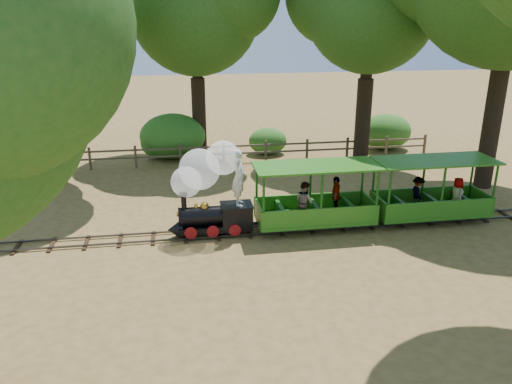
{
  "coord_description": "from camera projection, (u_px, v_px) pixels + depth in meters",
  "views": [
    {
      "loc": [
        -3.11,
        -14.4,
        6.56
      ],
      "look_at": [
        -0.69,
        0.5,
        1.18
      ],
      "focal_mm": 35.0,
      "sensor_mm": 36.0,
      "label": 1
    }
  ],
  "objects": [
    {
      "name": "ground",
      "position": [
        280.0,
        231.0,
        16.06
      ],
      "size": [
        90.0,
        90.0,
        0.0
      ],
      "primitive_type": "plane",
      "color": "#9D7B43",
      "rests_on": "ground"
    },
    {
      "name": "locomotive",
      "position": [
        209.0,
        183.0,
        15.2
      ],
      "size": [
        2.66,
        1.25,
        3.06
      ],
      "color": "black",
      "rests_on": "ground"
    },
    {
      "name": "shrub_mid_w",
      "position": [
        173.0,
        136.0,
        23.84
      ],
      "size": [
        3.12,
        2.4,
        2.16
      ],
      "primitive_type": "ellipsoid",
      "color": "#2D6B1E",
      "rests_on": "ground"
    },
    {
      "name": "shrub_mid_e",
      "position": [
        268.0,
        141.0,
        24.69
      ],
      "size": [
        1.9,
        1.46,
        1.31
      ],
      "primitive_type": "ellipsoid",
      "color": "#2D6B1E",
      "rests_on": "ground"
    },
    {
      "name": "oak_nc",
      "position": [
        194.0,
        2.0,
        22.27
      ],
      "size": [
        7.42,
        6.53,
        9.78
      ],
      "color": "#2D2116",
      "rests_on": "ground"
    },
    {
      "name": "track",
      "position": [
        280.0,
        229.0,
        16.04
      ],
      "size": [
        22.0,
        1.0,
        0.1
      ],
      "color": "#3F3D3A",
      "rests_on": "ground"
    },
    {
      "name": "fence",
      "position": [
        245.0,
        150.0,
        23.3
      ],
      "size": [
        18.1,
        0.1,
        1.0
      ],
      "color": "brown",
      "rests_on": "ground"
    },
    {
      "name": "shrub_east",
      "position": [
        386.0,
        132.0,
        25.53
      ],
      "size": [
        2.63,
        2.02,
        1.82
      ],
      "primitive_type": "ellipsoid",
      "color": "#2D6B1E",
      "rests_on": "ground"
    },
    {
      "name": "shrub_west",
      "position": [
        163.0,
        143.0,
        23.89
      ],
      "size": [
        2.17,
        1.67,
        1.51
      ],
      "primitive_type": "ellipsoid",
      "color": "#2D6B1E",
      "rests_on": "ground"
    },
    {
      "name": "carriage_rear",
      "position": [
        432.0,
        198.0,
        16.55
      ],
      "size": [
        3.93,
        1.6,
        2.04
      ],
      "color": "#2E781A",
      "rests_on": "track"
    },
    {
      "name": "carriage_front",
      "position": [
        316.0,
        204.0,
        15.91
      ],
      "size": [
        3.93,
        1.6,
        2.04
      ],
      "color": "#2E781A",
      "rests_on": "track"
    },
    {
      "name": "oak_ne",
      "position": [
        370.0,
        0.0,
        21.53
      ],
      "size": [
        7.12,
        6.27,
        9.72
      ],
      "color": "#2D2116",
      "rests_on": "ground"
    }
  ]
}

